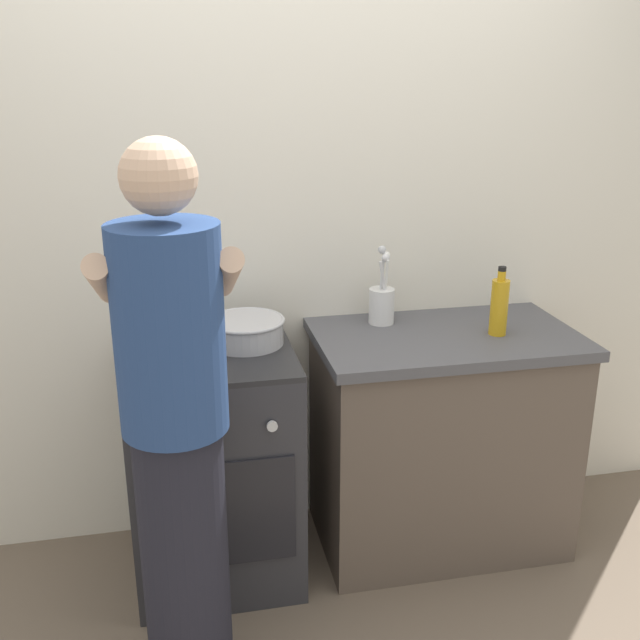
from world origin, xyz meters
TOP-DOWN VIEW (x-y plane):
  - ground at (0.00, 0.00)m, footprint 6.00×6.00m
  - back_wall at (0.20, 0.50)m, footprint 3.20×0.10m
  - countertop at (0.55, 0.15)m, footprint 1.00×0.60m
  - stove_range at (-0.35, 0.15)m, footprint 0.60×0.62m
  - pot at (-0.49, 0.12)m, footprint 0.26×0.20m
  - mixing_bowl at (-0.21, 0.20)m, footprint 0.29×0.29m
  - utensil_crock at (0.34, 0.32)m, footprint 0.10×0.10m
  - oil_bottle at (0.73, 0.11)m, footprint 0.07×0.07m
  - person at (-0.48, -0.42)m, footprint 0.41×0.50m

SIDE VIEW (x-z plane):
  - ground at x=0.00m, z-range 0.00..0.00m
  - stove_range at x=-0.35m, z-range 0.00..0.90m
  - countertop at x=0.55m, z-range 0.00..0.90m
  - person at x=-0.48m, z-range 0.01..1.71m
  - mixing_bowl at x=-0.21m, z-range 0.90..1.00m
  - pot at x=-0.49m, z-range 0.90..1.01m
  - utensil_crock at x=0.34m, z-range 0.83..1.14m
  - oil_bottle at x=0.73m, z-range 0.88..1.14m
  - back_wall at x=0.20m, z-range 0.00..2.50m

